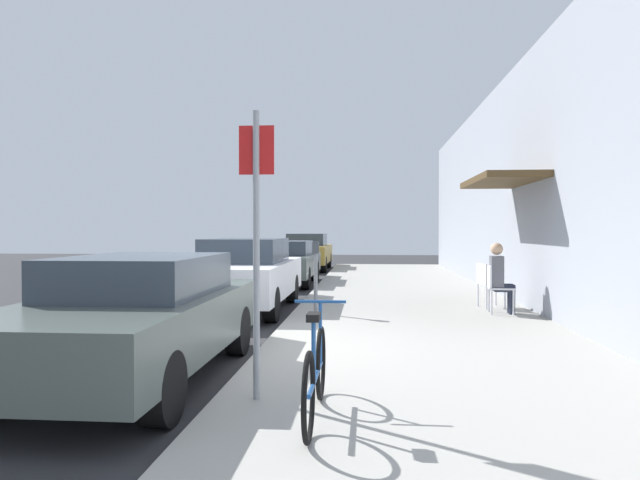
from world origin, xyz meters
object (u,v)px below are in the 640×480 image
(street_sign, at_px, (256,231))
(bicycle_0, at_px, (315,374))
(parked_car_2, at_px, (285,261))
(seated_patron_0, at_px, (500,275))
(parked_car_3, at_px, (307,251))
(parked_car_1, at_px, (245,274))
(parking_meter, at_px, (316,272))
(cafe_chair_1, at_px, (488,282))
(cafe_chair_0, at_px, (496,286))
(parked_car_0, at_px, (138,315))

(street_sign, xyz_separation_m, bicycle_0, (0.58, -0.49, -1.16))
(street_sign, bearing_deg, parked_car_2, 97.22)
(seated_patron_0, bearing_deg, parked_car_3, 111.39)
(parked_car_2, xyz_separation_m, seated_patron_0, (4.91, -6.30, 0.12))
(parked_car_1, height_order, parked_car_2, parked_car_1)
(parking_meter, bearing_deg, parked_car_3, 96.90)
(parked_car_2, relative_size, street_sign, 1.69)
(parking_meter, bearing_deg, cafe_chair_1, 17.97)
(parked_car_2, bearing_deg, cafe_chair_0, -52.42)
(parked_car_2, bearing_deg, street_sign, -82.78)
(parked_car_1, xyz_separation_m, bicycle_0, (2.08, -6.79, -0.28))
(parked_car_2, relative_size, cafe_chair_0, 5.06)
(parked_car_1, bearing_deg, parking_meter, -34.07)
(parked_car_3, bearing_deg, cafe_chair_1, -67.56)
(bicycle_0, relative_size, seated_patron_0, 1.33)
(parked_car_2, distance_m, parking_meter, 6.77)
(parked_car_3, relative_size, bicycle_0, 2.57)
(seated_patron_0, bearing_deg, parked_car_0, -136.92)
(parking_meter, xyz_separation_m, cafe_chair_0, (3.30, 0.29, -0.26))
(parked_car_0, xyz_separation_m, parked_car_1, (0.00, 5.35, 0.04))
(cafe_chair_0, bearing_deg, parking_meter, -174.99)
(parked_car_2, bearing_deg, parking_meter, -76.76)
(parked_car_1, bearing_deg, cafe_chair_1, 0.26)
(parked_car_2, bearing_deg, parked_car_1, -90.00)
(parking_meter, relative_size, street_sign, 0.51)
(street_sign, bearing_deg, bicycle_0, -40.36)
(cafe_chair_1, bearing_deg, cafe_chair_0, -90.16)
(parked_car_0, xyz_separation_m, cafe_chair_1, (4.85, 5.37, -0.09))
(parked_car_2, distance_m, street_sign, 11.97)
(cafe_chair_0, xyz_separation_m, seated_patron_0, (0.06, -0.00, 0.19))
(parked_car_1, bearing_deg, parked_car_2, 90.00)
(parked_car_1, xyz_separation_m, parked_car_2, (0.00, 5.54, -0.06))
(street_sign, xyz_separation_m, seated_patron_0, (3.41, 5.53, -0.82))
(parked_car_0, relative_size, street_sign, 1.69)
(parked_car_0, xyz_separation_m, parked_car_3, (0.00, 17.12, 0.05))
(parked_car_1, relative_size, seated_patron_0, 3.41)
(parking_meter, distance_m, cafe_chair_1, 3.48)
(parking_meter, bearing_deg, bicycle_0, -84.72)
(parked_car_0, xyz_separation_m, parking_meter, (1.55, 4.30, 0.17))
(parked_car_1, xyz_separation_m, seated_patron_0, (4.91, -0.76, 0.06))
(parked_car_0, relative_size, cafe_chair_1, 5.06)
(parked_car_0, xyz_separation_m, cafe_chair_0, (4.85, 4.59, -0.09))
(cafe_chair_1, bearing_deg, street_sign, -117.91)
(bicycle_0, relative_size, cafe_chair_1, 1.97)
(parked_car_2, height_order, street_sign, street_sign)
(parked_car_2, height_order, parked_car_3, parked_car_3)
(parked_car_0, distance_m, parked_car_3, 17.12)
(parked_car_3, bearing_deg, cafe_chair_0, -68.84)
(street_sign, relative_size, cafe_chair_0, 2.99)
(parking_meter, bearing_deg, seated_patron_0, 4.84)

